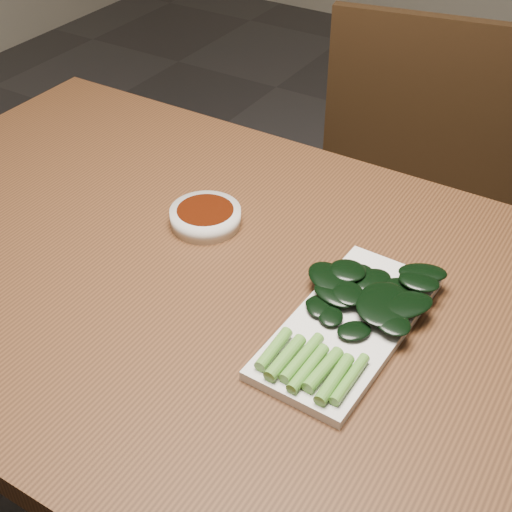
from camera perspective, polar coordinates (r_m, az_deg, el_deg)
name	(u,v)px	position (r m, az deg, el deg)	size (l,w,h in m)	color
table	(248,324)	(1.05, -0.62, -5.49)	(1.40, 0.80, 0.75)	#4A2A15
chair_far	(405,213)	(1.64, 11.85, 3.41)	(0.54, 0.54, 0.89)	black
sauce_bowl	(206,216)	(1.11, -4.06, 3.17)	(0.11, 0.11, 0.03)	silver
serving_plate	(348,326)	(0.94, 7.39, -5.55)	(0.15, 0.31, 0.01)	silver
gai_lan	(360,309)	(0.94, 8.31, -4.19)	(0.20, 0.30, 0.02)	#5A9734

